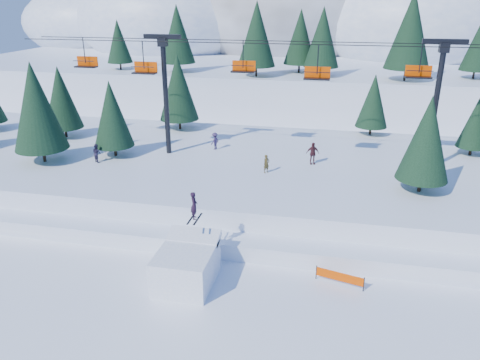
% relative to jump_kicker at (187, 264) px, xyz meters
% --- Properties ---
extents(ground, '(160.00, 160.00, 0.00)m').
position_rel_jump_kicker_xyz_m(ground, '(2.23, -2.26, -1.18)').
color(ground, white).
rests_on(ground, ground).
extents(mid_shelf, '(70.00, 22.00, 2.50)m').
position_rel_jump_kicker_xyz_m(mid_shelf, '(2.23, 15.74, 0.07)').
color(mid_shelf, white).
rests_on(mid_shelf, ground).
extents(berm, '(70.00, 6.00, 1.10)m').
position_rel_jump_kicker_xyz_m(berm, '(2.23, 5.74, -0.63)').
color(berm, white).
rests_on(berm, ground).
extents(mountain_ridge, '(119.00, 60.00, 26.46)m').
position_rel_jump_kicker_xyz_m(mountain_ridge, '(-2.85, 71.09, 8.46)').
color(mountain_ridge, white).
rests_on(mountain_ridge, ground).
extents(jump_kicker, '(3.14, 4.37, 5.13)m').
position_rel_jump_kicker_xyz_m(jump_kicker, '(0.00, 0.00, 0.00)').
color(jump_kicker, white).
rests_on(jump_kicker, ground).
extents(chairlift, '(46.00, 3.21, 10.28)m').
position_rel_jump_kicker_xyz_m(chairlift, '(3.84, 15.79, 8.14)').
color(chairlift, black).
rests_on(chairlift, mid_shelf).
extents(conifer_stand, '(63.52, 18.30, 8.52)m').
position_rel_jump_kicker_xyz_m(conifer_stand, '(4.07, 16.10, 5.54)').
color(conifer_stand, black).
rests_on(conifer_stand, mid_shelf).
extents(distant_skiers, '(28.28, 8.63, 1.88)m').
position_rel_jump_kicker_xyz_m(distant_skiers, '(1.95, 16.03, 2.16)').
color(distant_skiers, '#27213B').
rests_on(distant_skiers, mid_shelf).
extents(banner_near, '(2.77, 0.76, 0.90)m').
position_rel_jump_kicker_xyz_m(banner_near, '(8.74, 1.53, -0.64)').
color(banner_near, black).
rests_on(banner_near, ground).
extents(banner_far, '(2.73, 0.89, 0.90)m').
position_rel_jump_kicker_xyz_m(banner_far, '(10.36, 3.99, -0.64)').
color(banner_far, black).
rests_on(banner_far, ground).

